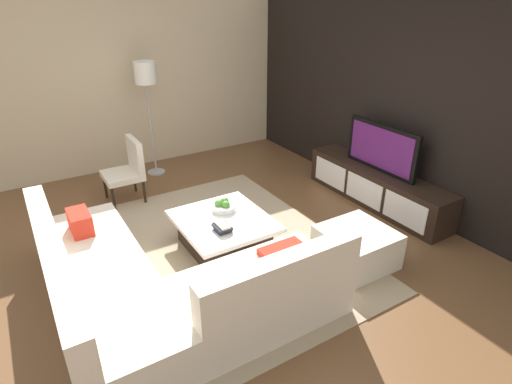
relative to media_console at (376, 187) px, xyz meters
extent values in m
plane|color=brown|center=(0.00, -2.40, -0.25)|extent=(14.00, 14.00, 0.00)
cube|color=black|center=(0.00, 0.30, 1.15)|extent=(6.40, 0.12, 2.80)
cube|color=beige|center=(-3.20, -2.20, 1.15)|extent=(0.12, 5.20, 2.80)
cube|color=tan|center=(-0.10, -2.40, -0.24)|extent=(3.42, 2.67, 0.01)
cube|color=black|center=(0.00, 0.00, 0.00)|extent=(2.23, 0.46, 0.50)
cube|color=white|center=(-0.68, -0.23, 0.00)|extent=(0.63, 0.01, 0.35)
cube|color=white|center=(0.00, -0.23, 0.00)|extent=(0.63, 0.01, 0.35)
cube|color=white|center=(0.68, -0.23, 0.00)|extent=(0.63, 0.01, 0.35)
cube|color=black|center=(0.00, 0.00, 0.56)|extent=(1.15, 0.05, 0.63)
cube|color=#591E66|center=(0.00, -0.03, 0.56)|extent=(1.03, 0.01, 0.53)
cube|color=beige|center=(0.20, -3.70, -0.03)|extent=(2.52, 0.85, 0.43)
cube|color=beige|center=(0.20, -4.03, 0.38)|extent=(2.52, 0.18, 0.39)
cube|color=beige|center=(1.04, -2.53, -0.03)|extent=(0.85, 1.49, 0.43)
cube|color=beige|center=(1.37, -2.53, 0.38)|extent=(0.18, 1.49, 0.39)
cube|color=red|center=(-0.56, -3.70, 0.29)|extent=(0.36, 0.20, 0.22)
cube|color=red|center=(1.04, -2.16, 0.21)|extent=(0.60, 0.44, 0.06)
cube|color=black|center=(-0.10, -2.30, -0.08)|extent=(0.85, 0.78, 0.33)
cube|color=white|center=(-0.10, -2.30, 0.10)|extent=(1.07, 0.97, 0.05)
cylinder|color=black|center=(-2.12, -3.13, -0.06)|extent=(0.04, 0.04, 0.38)
cylinder|color=black|center=(-1.68, -3.13, -0.06)|extent=(0.04, 0.04, 0.38)
cylinder|color=black|center=(-2.12, -2.71, -0.06)|extent=(0.04, 0.04, 0.38)
cylinder|color=black|center=(-1.68, -2.71, -0.06)|extent=(0.04, 0.04, 0.38)
cube|color=beige|center=(-1.90, -2.92, 0.13)|extent=(0.53, 0.50, 0.08)
cube|color=beige|center=(-1.90, -2.71, 0.40)|extent=(0.53, 0.08, 0.45)
cylinder|color=#A5A5AA|center=(-2.63, -2.22, -0.24)|extent=(0.28, 0.28, 0.02)
cylinder|color=#A5A5AA|center=(-2.63, -2.22, 0.48)|extent=(0.03, 0.03, 1.41)
cylinder|color=white|center=(-2.63, -2.22, 1.34)|extent=(0.32, 0.32, 0.32)
cube|color=beige|center=(0.90, -1.22, -0.05)|extent=(0.70, 0.70, 0.40)
cylinder|color=silver|center=(-0.28, -2.20, 0.17)|extent=(0.28, 0.28, 0.07)
sphere|color=#4C8C33|center=(-0.23, -2.19, 0.22)|extent=(0.10, 0.10, 0.10)
sphere|color=#4C8C33|center=(-0.32, -2.16, 0.22)|extent=(0.10, 0.10, 0.10)
sphere|color=#4C8C33|center=(-0.30, -2.24, 0.22)|extent=(0.10, 0.10, 0.10)
cube|color=#1E232D|center=(0.12, -2.42, 0.15)|extent=(0.15, 0.15, 0.03)
cube|color=#1E232D|center=(0.12, -2.42, 0.18)|extent=(0.20, 0.15, 0.03)
cube|color=#CCB78C|center=(0.12, -2.42, 0.21)|extent=(0.21, 0.10, 0.02)
camera|label=1|loc=(3.51, -4.09, 2.41)|focal=29.13mm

